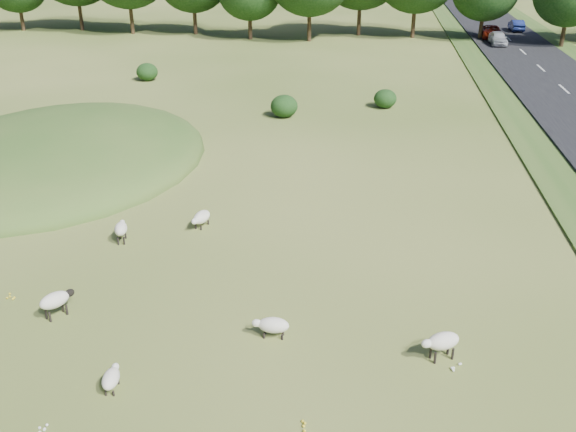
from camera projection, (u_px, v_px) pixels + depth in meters
The scene contains 13 objects.
ground at pixel (290, 127), 41.51m from camera, with size 160.00×160.00×0.00m, color #3E591C.
mound at pixel (58, 160), 35.72m from camera, with size 16.00×20.00×4.00m, color #33561E.
road at pixel (571, 97), 48.09m from camera, with size 8.00×150.00×0.25m, color black.
shrubs at pixel (256, 91), 47.31m from camera, with size 21.31×11.29×1.51m.
sheep_0 at pixel (111, 378), 17.97m from camera, with size 0.55×1.08×0.61m.
sheep_1 at pixel (442, 341), 19.12m from camera, with size 1.30×0.96×0.91m.
sheep_2 at pixel (121, 229), 26.30m from camera, with size 0.72×1.20×0.83m.
sheep_3 at pixel (272, 325), 20.24m from camera, with size 1.20×0.54×0.69m.
sheep_4 at pixel (56, 300), 21.23m from camera, with size 1.05×1.24×0.90m.
sheep_5 at pixel (201, 217), 27.60m from camera, with size 0.83×1.30×0.72m.
car_1 at pixel (498, 38), 67.67m from camera, with size 1.64×4.07×1.39m, color #B3B7BC.
car_2 at pixel (492, 32), 71.59m from camera, with size 2.25×4.88×1.36m, color maroon.
car_5 at pixel (516, 25), 76.56m from camera, with size 1.35×3.89×1.28m, color navy.
Camera 1 is at (5.14, -19.83, 12.00)m, focal length 40.00 mm.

